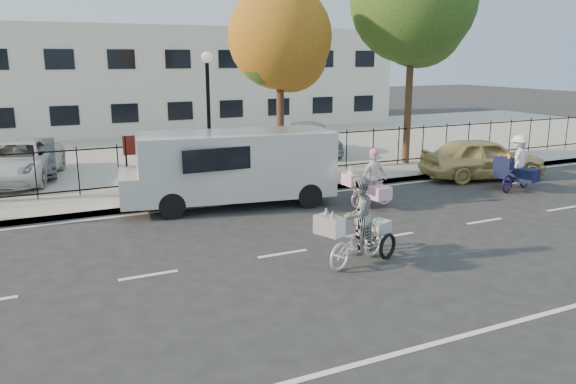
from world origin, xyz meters
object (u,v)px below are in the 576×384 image
lamppost (208,95)px  lot_car_d (311,137)px  zebra_trike (357,231)px  lot_car_b (19,162)px  gold_sedan (483,158)px  lot_car_c (36,158)px  unicorn_bike (372,186)px  bull_bike (517,168)px  white_van (232,166)px

lamppost → lot_car_d: 7.46m
zebra_trike → lot_car_b: size_ratio=0.45×
gold_sedan → lot_car_c: bearing=78.0°
zebra_trike → lot_car_b: zebra_trike is taller
lamppost → lot_car_b: 7.06m
gold_sedan → lot_car_d: size_ratio=1.03×
zebra_trike → gold_sedan: 10.24m
lamppost → zebra_trike: lamppost is taller
unicorn_bike → lot_car_d: unicorn_bike is taller
lot_car_c → lot_car_d: 11.04m
bull_bike → white_van: 9.39m
lamppost → white_van: size_ratio=0.67×
unicorn_bike → white_van: size_ratio=0.27×
unicorn_bike → white_van: white_van is taller
unicorn_bike → bull_bike: (5.51, -0.22, 0.09)m
unicorn_bike → lot_car_c: bearing=41.6°
unicorn_bike → gold_sedan: unicorn_bike is taller
gold_sedan → lot_car_b: gold_sedan is taller
gold_sedan → lot_car_c: size_ratio=1.17×
gold_sedan → lamppost: bearing=87.9°
bull_bike → white_van: size_ratio=0.32×
gold_sedan → lot_car_c: gold_sedan is taller
lamppost → lot_car_b: lamppost is taller
lamppost → zebra_trike: bearing=-85.1°
bull_bike → lot_car_b: bull_bike is taller
unicorn_bike → bull_bike: 5.52m
lamppost → zebra_trike: (0.69, -8.00, -2.38)m
lot_car_b → lot_car_d: 11.63m
zebra_trike → white_van: bearing=-14.0°
zebra_trike → bull_bike: bearing=-88.6°
lot_car_d → lamppost: bearing=-137.9°
zebra_trike → lot_car_d: size_ratio=0.51×
bull_bike → lot_car_b: bearing=46.0°
lamppost → gold_sedan: lamppost is taller
zebra_trike → lot_car_c: zebra_trike is taller
white_van → gold_sedan: bearing=6.9°
lamppost → lot_car_c: (-5.17, 4.33, -2.34)m
lot_car_c → lamppost: bearing=-37.0°
lot_car_b → lot_car_d: bearing=18.2°
lot_car_b → bull_bike: bearing=-12.9°
white_van → lot_car_b: (-5.70, 5.70, -0.38)m
bull_bike → lot_car_c: size_ratio=0.54×
white_van → lot_car_b: bearing=143.8°
lamppost → lot_car_d: (5.86, 4.03, -2.23)m
bull_bike → gold_sedan: bearing=-26.0°
bull_bike → lot_car_d: (-3.20, 8.52, 0.14)m
zebra_trike → lot_car_d: 13.10m
zebra_trike → lot_car_c: (-5.86, 12.33, 0.04)m
lamppost → lot_car_b: (-5.75, 3.40, -2.28)m
bull_bike → lot_car_c: bull_bike is taller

